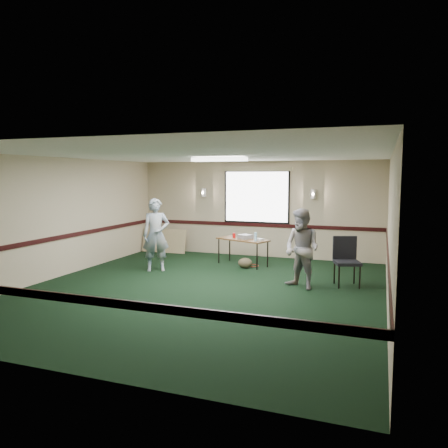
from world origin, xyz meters
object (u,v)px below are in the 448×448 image
(person_left, at_px, (156,235))
(conference_chair, at_px, (346,257))
(projector, at_px, (245,237))
(folding_table, at_px, (243,241))
(person_right, at_px, (302,249))

(person_left, bearing_deg, conference_chair, -29.46)
(projector, relative_size, conference_chair, 0.32)
(conference_chair, bearing_deg, projector, 135.91)
(projector, height_order, person_left, person_left)
(folding_table, xyz_separation_m, person_left, (-1.77, -1.33, 0.24))
(person_right, bearing_deg, folding_table, 164.74)
(folding_table, bearing_deg, person_left, -121.34)
(person_left, distance_m, person_right, 3.63)
(projector, bearing_deg, folding_table, -129.34)
(projector, distance_m, conference_chair, 2.88)
(conference_chair, bearing_deg, person_right, -162.70)
(person_right, bearing_deg, conference_chair, 65.30)
(folding_table, distance_m, person_right, 2.59)
(conference_chair, relative_size, person_left, 0.58)
(conference_chair, height_order, person_right, person_right)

